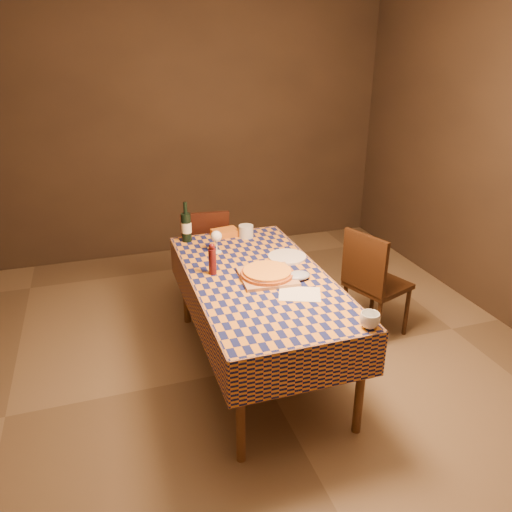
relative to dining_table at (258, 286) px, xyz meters
name	(u,v)px	position (x,y,z in m)	size (l,w,h in m)	color
room	(258,196)	(0.00, 0.00, 0.66)	(5.00, 5.10, 2.70)	brown
dining_table	(258,286)	(0.00, 0.00, 0.00)	(0.94, 1.84, 0.77)	brown
cutting_board	(267,276)	(0.05, -0.05, 0.09)	(0.37, 0.37, 0.02)	#B37D54
pizza	(267,273)	(0.05, -0.05, 0.12)	(0.49, 0.49, 0.04)	#A14B1A
pepper_mill	(212,260)	(-0.29, 0.13, 0.18)	(0.07, 0.07, 0.23)	#451012
bowl	(262,281)	(-0.01, -0.13, 0.10)	(0.16, 0.16, 0.05)	#674D56
wine_glass	(216,237)	(-0.17, 0.50, 0.20)	(0.09, 0.09, 0.18)	white
wine_bottle	(186,227)	(-0.35, 0.81, 0.20)	(0.09, 0.09, 0.33)	black
deli_tub	(246,231)	(0.14, 0.74, 0.13)	(0.12, 0.12, 0.10)	silver
takeout_container	(225,233)	(-0.02, 0.83, 0.10)	(0.21, 0.15, 0.05)	#B76118
white_plate	(287,257)	(0.31, 0.23, 0.08)	(0.29, 0.29, 0.02)	white
tumbler	(370,320)	(0.39, -0.84, 0.12)	(0.12, 0.12, 0.09)	white
flour_patch	(300,294)	(0.17, -0.34, 0.08)	(0.27, 0.21, 0.00)	silver
flour_bag	(298,276)	(0.24, -0.13, 0.10)	(0.17, 0.13, 0.05)	#92A0BC
chair_far	(205,251)	(-0.14, 1.12, -0.17)	(0.46, 0.47, 0.93)	black
chair_right	(372,279)	(1.01, 0.14, -0.17)	(0.54, 0.54, 0.93)	black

